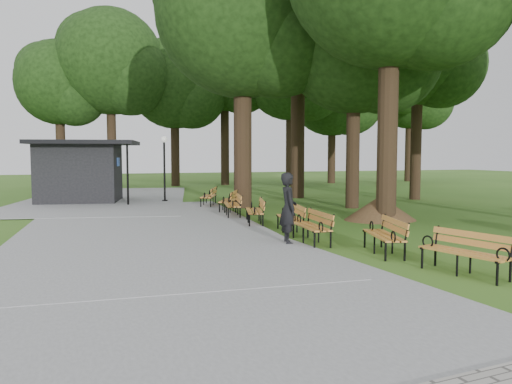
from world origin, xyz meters
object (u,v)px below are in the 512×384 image
object	(u,v)px
person	(288,208)
lawn_tree_4	(298,30)
lamp_post	(164,155)
bench_0	(464,253)
lawn_tree_5	(418,49)
bench_5	(232,205)
lawn_tree_1	(354,40)
bench_4	(254,211)
dirt_mound	(380,208)
kiosk	(80,172)
lawn_tree_2	(242,10)
bench_7	(208,196)
bench_6	(228,201)
bench_3	(290,218)
bench_2	(311,227)
bench_1	(384,236)

from	to	relation	value
person	lawn_tree_4	size ratio (longest dim) A/B	0.15
person	lamp_post	world-z (taller)	lamp_post
bench_0	lawn_tree_5	distance (m)	18.52
bench_5	lawn_tree_1	size ratio (longest dim) A/B	0.18
bench_0	bench_5	size ratio (longest dim) A/B	1.00
bench_4	lawn_tree_4	bearing A→B (deg)	163.19
dirt_mound	lawn_tree_1	distance (m)	8.05
kiosk	lawn_tree_2	size ratio (longest dim) A/B	0.39
bench_7	lawn_tree_4	xyz separation A→B (m)	(5.60, 2.77, 8.64)
lamp_post	bench_6	bearing A→B (deg)	-67.32
bench_6	lawn_tree_4	size ratio (longest dim) A/B	0.15
bench_3	person	bearing A→B (deg)	-13.42
kiosk	bench_3	world-z (taller)	kiosk
bench_5	bench_0	bearing A→B (deg)	20.37
bench_6	lawn_tree_1	size ratio (longest dim) A/B	0.18
bench_2	lawn_tree_1	world-z (taller)	lawn_tree_1
bench_2	bench_6	xyz separation A→B (m)	(-0.27, 7.92, 0.00)
kiosk	dirt_mound	size ratio (longest dim) A/B	2.17
bench_7	lamp_post	bearing A→B (deg)	-125.86
person	dirt_mound	size ratio (longest dim) A/B	0.85
lawn_tree_5	bench_5	bearing A→B (deg)	-160.40
bench_3	lawn_tree_1	bearing A→B (deg)	146.89
lamp_post	bench_0	bearing A→B (deg)	-77.60
bench_6	bench_7	world-z (taller)	same
person	lamp_post	distance (m)	12.91
bench_1	bench_6	xyz separation A→B (m)	(-1.33, 9.80, 0.00)
lawn_tree_2	bench_6	bearing A→B (deg)	-129.36
person	bench_7	size ratio (longest dim) A/B	1.01
bench_1	bench_0	bearing A→B (deg)	23.21
bench_3	bench_4	distance (m)	2.17
bench_4	kiosk	bearing A→B (deg)	-135.55
lawn_tree_5	lawn_tree_4	bearing A→B (deg)	152.74
bench_1	person	bearing A→B (deg)	-124.30
bench_1	lawn_tree_1	bearing A→B (deg)	169.43
bench_0	bench_2	world-z (taller)	same
person	kiosk	distance (m)	15.04
person	bench_0	xyz separation A→B (m)	(2.08, -4.22, -0.52)
bench_1	lawn_tree_2	world-z (taller)	lawn_tree_2
bench_1	bench_6	distance (m)	9.89
dirt_mound	bench_3	bearing A→B (deg)	-158.08
bench_7	lawn_tree_1	bearing A→B (deg)	85.48
dirt_mound	bench_1	bearing A→B (deg)	-121.10
dirt_mound	bench_1	world-z (taller)	dirt_mound
lamp_post	dirt_mound	world-z (taller)	lamp_post
kiosk	bench_2	bearing A→B (deg)	-56.20
person	bench_6	distance (m)	7.91
bench_4	lawn_tree_5	size ratio (longest dim) A/B	0.18
bench_3	bench_7	bearing A→B (deg)	-165.47
bench_2	bench_3	xyz separation A→B (m)	(0.11, 1.81, 0.00)
kiosk	bench_1	world-z (taller)	kiosk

